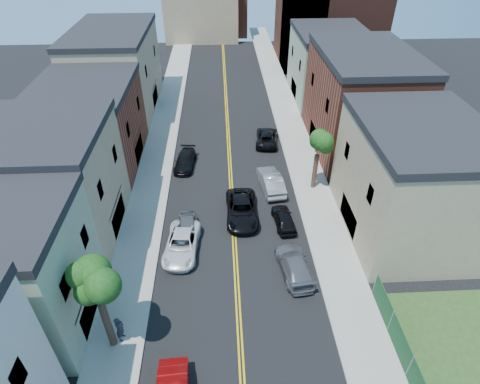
{
  "coord_description": "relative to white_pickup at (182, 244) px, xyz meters",
  "views": [
    {
      "loc": [
        -0.75,
        -0.56,
        22.34
      ],
      "look_at": [
        0.68,
        26.96,
        2.0
      ],
      "focal_mm": 29.47,
      "sensor_mm": 36.0,
      "label": 1
    }
  ],
  "objects": [
    {
      "name": "backdrop_center",
      "position": [
        4.15,
        63.98,
        4.25
      ],
      "size": [
        10.0,
        8.0,
        10.0
      ],
      "primitive_type": "cube",
      "color": "brown",
      "rests_on": "ground"
    },
    {
      "name": "tree_right_far",
      "position": [
        12.07,
        7.99,
        5.01
      ],
      "size": [
        4.4,
        4.4,
        8.03
      ],
      "color": "#34241A",
      "rests_on": "sidewalk_right"
    },
    {
      "name": "white_pickup",
      "position": [
        0.0,
        0.0,
        0.0
      ],
      "size": [
        2.98,
        5.61,
        1.5
      ],
      "primitive_type": "imported",
      "rotation": [
        0.0,
        0.0,
        -0.09
      ],
      "color": "silver",
      "rests_on": "ground"
    },
    {
      "name": "backdrop_left",
      "position": [
        0.15,
        59.98,
        5.25
      ],
      "size": [
        14.0,
        8.0,
        12.0
      ],
      "primitive_type": "cube",
      "color": "#998466",
      "rests_on": "ground"
    },
    {
      "name": "pedestrian_left",
      "position": [
        -3.27,
        -7.7,
        0.36
      ],
      "size": [
        0.59,
        0.78,
        1.93
      ],
      "primitive_type": "imported",
      "rotation": [
        0.0,
        0.0,
        1.38
      ],
      "color": "#23242A",
      "rests_on": "sidewalk_left"
    },
    {
      "name": "bldg_right_brick",
      "position": [
        18.15,
        15.98,
        4.25
      ],
      "size": [
        9.0,
        14.0,
        10.0
      ],
      "primitive_type": "cube",
      "color": "brown",
      "rests_on": "ground"
    },
    {
      "name": "bldg_left_tan_near",
      "position": [
        -9.85,
        2.98,
        3.75
      ],
      "size": [
        9.0,
        10.0,
        9.0
      ],
      "primitive_type": "cube",
      "color": "#998466",
      "rests_on": "ground"
    },
    {
      "name": "sidewalk_right",
      "position": [
        12.05,
        17.98,
        -0.68
      ],
      "size": [
        3.2,
        100.0,
        0.15
      ],
      "primitive_type": "cube",
      "color": "gray",
      "rests_on": "ground"
    },
    {
      "name": "sidewalk_left",
      "position": [
        -3.75,
        17.98,
        -0.68
      ],
      "size": [
        3.2,
        100.0,
        0.15
      ],
      "primitive_type": "cube",
      "color": "gray",
      "rests_on": "ground"
    },
    {
      "name": "bldg_left_brick",
      "position": [
        -9.85,
        13.98,
        3.25
      ],
      "size": [
        9.0,
        12.0,
        8.0
      ],
      "primitive_type": "cube",
      "color": "brown",
      "rests_on": "ground"
    },
    {
      "name": "curb_left",
      "position": [
        -2.0,
        17.98,
        -0.68
      ],
      "size": [
        0.3,
        100.0,
        0.15
      ],
      "primitive_type": "cube",
      "color": "gray",
      "rests_on": "ground"
    },
    {
      "name": "bldg_left_tan_far",
      "position": [
        -9.85,
        27.98,
        4.0
      ],
      "size": [
        9.0,
        16.0,
        9.5
      ],
      "primitive_type": "cube",
      "color": "#998466",
      "rests_on": "ground"
    },
    {
      "name": "tree_left_mid",
      "position": [
        -3.73,
        -8.01,
        5.83
      ],
      "size": [
        5.2,
        5.2,
        9.29
      ],
      "color": "#34241A",
      "rests_on": "sidewalk_left"
    },
    {
      "name": "curb_right",
      "position": [
        10.3,
        17.98,
        -0.68
      ],
      "size": [
        0.3,
        100.0,
        0.15
      ],
      "primitive_type": "cube",
      "color": "gray",
      "rests_on": "ground"
    },
    {
      "name": "grey_car_left",
      "position": [
        0.35,
        1.71,
        -0.03
      ],
      "size": [
        2.0,
        4.34,
        1.44
      ],
      "primitive_type": "imported",
      "rotation": [
        0.0,
        0.0,
        0.07
      ],
      "color": "#505357",
      "rests_on": "ground"
    },
    {
      "name": "black_car_right",
      "position": [
        8.45,
        2.75,
        -0.09
      ],
      "size": [
        1.92,
        4.03,
        1.33
      ],
      "primitive_type": "imported",
      "rotation": [
        0.0,
        0.0,
        3.23
      ],
      "color": "black",
      "rests_on": "ground"
    },
    {
      "name": "bldg_right_palegrn",
      "position": [
        18.15,
        29.98,
        3.5
      ],
      "size": [
        9.0,
        12.0,
        8.5
      ],
      "primitive_type": "cube",
      "color": "gray",
      "rests_on": "ground"
    },
    {
      "name": "silver_car_right",
      "position": [
        7.95,
        8.11,
        0.1
      ],
      "size": [
        2.46,
        5.35,
        1.7
      ],
      "primitive_type": "imported",
      "rotation": [
        0.0,
        0.0,
        3.27
      ],
      "color": "#9A9CA1",
      "rests_on": "ground"
    },
    {
      "name": "dark_car_right_far",
      "position": [
        8.52,
        17.1,
        -0.05
      ],
      "size": [
        2.95,
        5.33,
        1.41
      ],
      "primitive_type": "imported",
      "rotation": [
        0.0,
        0.0,
        3.02
      ],
      "color": "black",
      "rests_on": "ground"
    },
    {
      "name": "bldg_right_tan",
      "position": [
        18.15,
        1.98,
        3.75
      ],
      "size": [
        9.0,
        12.0,
        9.0
      ],
      "primitive_type": "cube",
      "color": "#998466",
      "rests_on": "ground"
    },
    {
      "name": "black_car_left",
      "position": [
        -0.5,
        12.51,
        -0.09
      ],
      "size": [
        2.34,
        4.76,
        1.33
      ],
      "primitive_type": "imported",
      "rotation": [
        0.0,
        0.0,
        -0.11
      ],
      "color": "black",
      "rests_on": "ground"
    },
    {
      "name": "black_suv_lane",
      "position": [
        4.93,
        3.97,
        0.05
      ],
      "size": [
        2.68,
        5.79,
        1.61
      ],
      "primitive_type": "imported",
      "rotation": [
        0.0,
        0.0,
        -0.0
      ],
      "color": "black",
      "rests_on": "ground"
    },
    {
      "name": "bldg_left_palegrn",
      "position": [
        -9.85,
        -6.02,
        3.5
      ],
      "size": [
        9.0,
        8.0,
        8.5
      ],
      "primitive_type": "cube",
      "color": "gray",
      "rests_on": "ground"
    },
    {
      "name": "church",
      "position": [
        20.48,
        45.05,
        6.49
      ],
      "size": [
        16.2,
        14.2,
        22.6
      ],
      "color": "#4C2319",
      "rests_on": "ground"
    },
    {
      "name": "grey_car_right",
      "position": [
        8.45,
        -2.64,
        -0.02
      ],
      "size": [
        2.63,
        5.24,
        1.46
      ],
      "primitive_type": "imported",
      "rotation": [
        0.0,
        0.0,
        3.26
      ],
      "color": "#54565B",
      "rests_on": "ground"
    }
  ]
}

